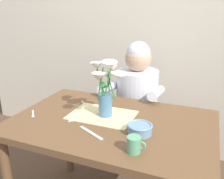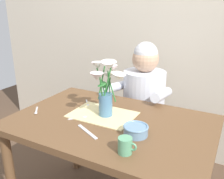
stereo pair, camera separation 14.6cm
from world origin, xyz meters
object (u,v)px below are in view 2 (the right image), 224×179
(dinner_knife, at_px, (87,132))
(ceramic_mug, at_px, (125,146))
(flower_vase, at_px, (106,84))
(ceramic_bowl, at_px, (136,130))
(seated_person, at_px, (143,110))

(dinner_knife, relative_size, ceramic_mug, 2.04)
(flower_vase, relative_size, ceramic_bowl, 2.69)
(seated_person, distance_m, ceramic_bowl, 0.77)
(ceramic_mug, bearing_deg, ceramic_bowl, 97.36)
(seated_person, bearing_deg, ceramic_mug, -70.02)
(flower_vase, bearing_deg, ceramic_mug, -48.09)
(dinner_knife, bearing_deg, ceramic_bowl, 47.74)
(seated_person, bearing_deg, ceramic_bowl, -67.99)
(seated_person, xyz_separation_m, flower_vase, (-0.03, -0.58, 0.39))
(seated_person, height_order, flower_vase, seated_person)
(dinner_knife, bearing_deg, ceramic_mug, 9.24)
(ceramic_bowl, relative_size, dinner_knife, 0.72)
(ceramic_bowl, relative_size, ceramic_mug, 1.46)
(seated_person, distance_m, dinner_knife, 0.82)
(flower_vase, distance_m, dinner_knife, 0.31)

